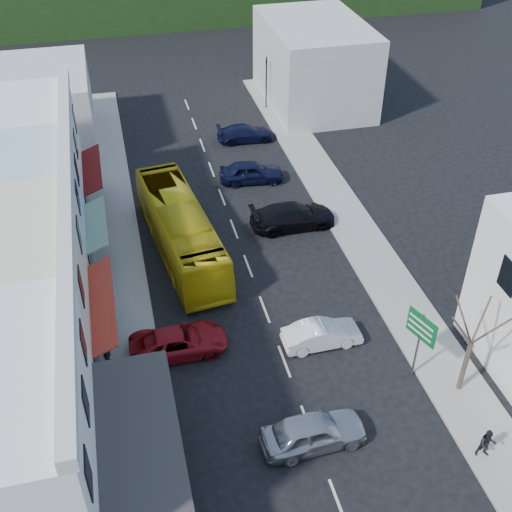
# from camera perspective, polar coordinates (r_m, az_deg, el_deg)

# --- Properties ---
(ground) EXTENTS (120.00, 120.00, 0.00)m
(ground) POSITION_cam_1_polar(r_m,az_deg,el_deg) (32.45, 2.54, -9.34)
(ground) COLOR black
(ground) RESTS_ON ground
(sidewalk_left) EXTENTS (3.00, 52.00, 0.15)m
(sidewalk_left) POSITION_cam_1_polar(r_m,az_deg,el_deg) (39.17, -12.13, -0.62)
(sidewalk_left) COLOR gray
(sidewalk_left) RESTS_ON ground
(sidewalk_right) EXTENTS (3.00, 52.00, 0.15)m
(sidewalk_right) POSITION_cam_1_polar(r_m,az_deg,el_deg) (41.65, 8.77, 2.35)
(sidewalk_right) COLOR gray
(sidewalk_right) RESTS_ON ground
(shopfront_row) EXTENTS (8.25, 30.00, 8.00)m
(shopfront_row) POSITION_cam_1_polar(r_m,az_deg,el_deg) (33.32, -20.94, -1.59)
(shopfront_row) COLOR silver
(shopfront_row) RESTS_ON ground
(distant_block_left) EXTENTS (8.00, 10.00, 6.00)m
(distant_block_left) POSITION_cam_1_polar(r_m,az_deg,el_deg) (52.83, -18.78, 12.25)
(distant_block_left) COLOR #B7B2A8
(distant_block_left) RESTS_ON ground
(distant_block_right) EXTENTS (8.00, 12.00, 7.00)m
(distant_block_right) POSITION_cam_1_polar(r_m,az_deg,el_deg) (57.92, 5.20, 16.69)
(distant_block_right) COLOR #B7B2A8
(distant_block_right) RESTS_ON ground
(bus) EXTENTS (3.90, 11.82, 3.10)m
(bus) POSITION_cam_1_polar(r_m,az_deg,el_deg) (38.69, -6.72, 2.22)
(bus) COLOR gold
(bus) RESTS_ON ground
(car_silver) EXTENTS (4.48, 1.99, 1.40)m
(car_silver) POSITION_cam_1_polar(r_m,az_deg,el_deg) (28.81, 5.13, -15.39)
(car_silver) COLOR #ACABB0
(car_silver) RESTS_ON ground
(car_white) EXTENTS (4.43, 1.88, 1.40)m
(car_white) POSITION_cam_1_polar(r_m,az_deg,el_deg) (32.97, 5.88, -6.91)
(car_white) COLOR silver
(car_white) RESTS_ON ground
(car_red) EXTENTS (4.66, 2.05, 1.40)m
(car_red) POSITION_cam_1_polar(r_m,az_deg,el_deg) (32.64, -6.86, -7.55)
(car_red) COLOR maroon
(car_red) RESTS_ON ground
(car_black_near) EXTENTS (4.52, 1.89, 1.40)m
(car_black_near) POSITION_cam_1_polar(r_m,az_deg,el_deg) (41.27, 3.29, 3.46)
(car_black_near) COLOR black
(car_black_near) RESTS_ON ground
(car_navy_mid) EXTENTS (4.57, 2.27, 1.40)m
(car_navy_mid) POSITION_cam_1_polar(r_m,az_deg,el_deg) (46.09, -0.42, 7.40)
(car_navy_mid) COLOR black
(car_navy_mid) RESTS_ON ground
(car_navy_far) EXTENTS (4.58, 2.06, 1.40)m
(car_navy_far) POSITION_cam_1_polar(r_m,az_deg,el_deg) (51.77, -0.92, 10.91)
(car_navy_far) COLOR black
(car_navy_far) RESTS_ON ground
(pedestrian_left) EXTENTS (0.47, 0.65, 1.70)m
(pedestrian_left) POSITION_cam_1_polar(r_m,az_deg,el_deg) (32.41, -13.13, -8.11)
(pedestrian_left) COLOR black
(pedestrian_left) RESTS_ON sidewalk_left
(pedestrian_right) EXTENTS (0.79, 0.60, 1.70)m
(pedestrian_right) POSITION_cam_1_polar(r_m,az_deg,el_deg) (29.67, 19.89, -15.32)
(pedestrian_right) COLOR black
(pedestrian_right) RESTS_ON sidewalk_right
(direction_sign) EXTENTS (1.30, 1.90, 3.95)m
(direction_sign) POSITION_cam_1_polar(r_m,az_deg,el_deg) (31.32, 14.18, -7.76)
(direction_sign) COLOR #075822
(direction_sign) RESTS_ON ground
(street_tree) EXTENTS (3.38, 3.38, 6.19)m
(street_tree) POSITION_cam_1_polar(r_m,az_deg,el_deg) (30.48, 18.57, -7.35)
(street_tree) COLOR #3C3026
(street_tree) RESTS_ON ground
(traffic_signal) EXTENTS (0.96, 1.17, 4.62)m
(traffic_signal) POSITION_cam_1_polar(r_m,az_deg,el_deg) (56.67, 0.92, 15.07)
(traffic_signal) COLOR black
(traffic_signal) RESTS_ON ground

